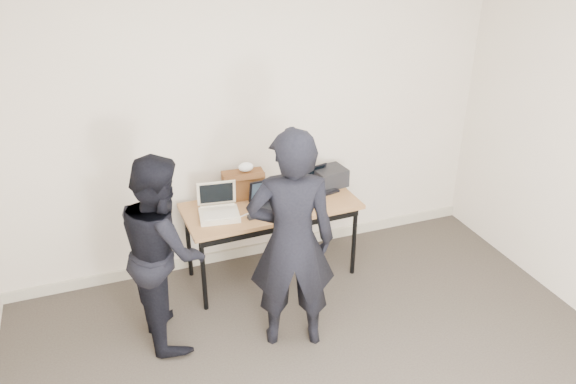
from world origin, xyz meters
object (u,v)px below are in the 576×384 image
laptop_center (269,201)px  leather_satchel (243,184)px  desk (271,211)px  laptop_beige (219,209)px  person_typist (292,242)px  person_observer (163,250)px  equipment_box (329,177)px  laptop_right (317,185)px

laptop_center → leather_satchel: leather_satchel is taller
leather_satchel → laptop_center: bearing=-53.3°
desk → laptop_beige: laptop_beige is taller
laptop_beige → laptop_center: 0.44m
laptop_center → person_typist: bearing=-99.8°
desk → person_observer: 1.09m
person_observer → laptop_center: bearing=-70.2°
person_observer → person_typist: bearing=-119.3°
person_typist → equipment_box: bearing=-110.1°
equipment_box → desk: bearing=-163.0°
leather_satchel → person_observer: person_observer is taller
leather_satchel → laptop_right: bearing=-2.8°
laptop_right → person_typist: bearing=-135.2°
desk → person_typist: size_ratio=0.87×
desk → laptop_center: bearing=-144.4°
laptop_right → equipment_box: bearing=6.5°
desk → equipment_box: equipment_box is taller
laptop_right → person_typist: person_typist is taller
leather_satchel → person_observer: (-0.81, -0.68, -0.09)m
equipment_box → leather_satchel: bearing=177.5°
person_typist → laptop_center: bearing=-81.3°
desk → laptop_beige: 0.48m
laptop_center → person_observer: bearing=-158.4°
laptop_center → laptop_right: 0.53m
laptop_center → laptop_beige: bearing=176.9°
equipment_box → person_observer: bearing=-158.4°
laptop_center → laptop_right: (0.51, 0.16, -0.00)m
laptop_beige → laptop_center: size_ratio=1.20×
laptop_beige → leather_satchel: laptop_beige is taller
desk → person_typist: bearing=-100.9°
laptop_beige → equipment_box: laptop_beige is taller
desk → laptop_right: laptop_right is taller
leather_satchel → equipment_box: size_ratio=1.32×
laptop_beige → equipment_box: (1.10, 0.21, 0.03)m
leather_satchel → laptop_beige: bearing=-135.0°
desk → person_observer: bearing=-157.5°
laptop_center → equipment_box: bearing=15.5°
laptop_beige → laptop_right: (0.95, 0.15, -0.00)m
laptop_center → person_typist: (-0.11, -0.83, 0.10)m
laptop_right → person_typist: size_ratio=0.20×
person_observer → desk: bearing=-69.8°
leather_satchel → person_typist: bearing=-82.8°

